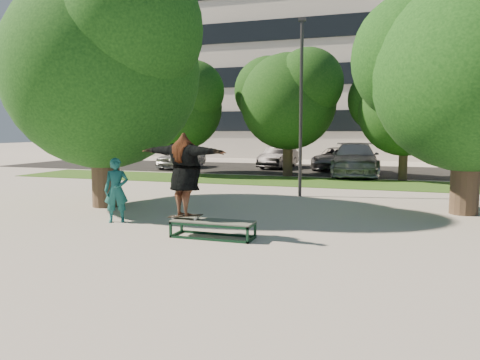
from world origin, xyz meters
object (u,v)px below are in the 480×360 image
(tree_right, at_px, (467,64))
(car_silver_a, at_px, (182,157))
(tree_left, at_px, (101,59))
(car_silver_b, at_px, (355,159))
(bystander, at_px, (116,190))
(car_grey, at_px, (336,159))
(grind_box, at_px, (213,229))
(lamppost, at_px, (301,106))
(car_dark, at_px, (278,157))

(tree_right, height_order, car_silver_a, tree_right)
(tree_left, xyz_separation_m, car_silver_b, (6.47, 12.41, -3.60))
(bystander, height_order, car_grey, bystander)
(grind_box, distance_m, car_silver_b, 15.49)
(tree_right, height_order, car_grey, tree_right)
(lamppost, height_order, bystander, lamppost)
(lamppost, height_order, grind_box, lamppost)
(lamppost, bearing_deg, tree_right, -21.28)
(car_silver_b, bearing_deg, grind_box, -101.67)
(tree_left, xyz_separation_m, car_dark, (1.71, 15.41, -3.76))
(car_silver_a, xyz_separation_m, car_silver_b, (10.31, -1.10, 0.13))
(car_grey, distance_m, car_silver_b, 3.22)
(car_dark, xyz_separation_m, car_grey, (3.49, -0.05, -0.02))
(bystander, bearing_deg, car_silver_a, 84.29)
(car_dark, bearing_deg, car_silver_a, -156.50)
(tree_left, distance_m, tree_right, 10.41)
(car_silver_a, relative_size, car_grey, 0.88)
(grind_box, relative_size, bystander, 1.10)
(tree_right, distance_m, bystander, 9.93)
(tree_left, bearing_deg, lamppost, 36.42)
(tree_right, relative_size, lamppost, 1.07)
(car_silver_a, xyz_separation_m, car_grey, (9.03, 1.86, -0.05))
(car_silver_b, bearing_deg, tree_right, -75.48)
(car_grey, xyz_separation_m, car_silver_b, (1.28, -2.95, 0.18))
(car_dark, bearing_deg, car_silver_b, -27.64)
(car_grey, bearing_deg, tree_left, -103.05)
(lamppost, relative_size, car_dark, 1.52)
(car_silver_b, bearing_deg, car_grey, 108.12)
(car_grey, bearing_deg, bystander, -95.37)
(bystander, bearing_deg, tree_left, 104.54)
(lamppost, relative_size, grind_box, 3.39)
(lamppost, xyz_separation_m, car_grey, (-0.09, 11.45, -2.51))
(car_silver_a, height_order, car_dark, car_silver_a)
(lamppost, xyz_separation_m, car_silver_b, (1.18, 8.50, -2.33))
(bystander, bearing_deg, lamppost, 34.41)
(tree_right, distance_m, car_grey, 14.69)
(grind_box, bearing_deg, car_silver_b, 83.55)
(bystander, height_order, car_dark, bystander)
(tree_right, height_order, lamppost, tree_right)
(bystander, bearing_deg, car_grey, 53.49)
(tree_left, relative_size, tree_right, 1.09)
(tree_left, xyz_separation_m, car_grey, (5.20, 15.36, -3.78))
(car_silver_a, bearing_deg, bystander, -67.51)
(car_silver_a, bearing_deg, car_grey, 14.32)
(tree_right, distance_m, grind_box, 8.36)
(tree_left, height_order, car_grey, tree_left)
(lamppost, bearing_deg, car_silver_a, 133.55)
(tree_right, bearing_deg, car_silver_b, 109.74)
(car_dark, distance_m, car_grey, 3.49)
(tree_left, height_order, car_silver_b, tree_left)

